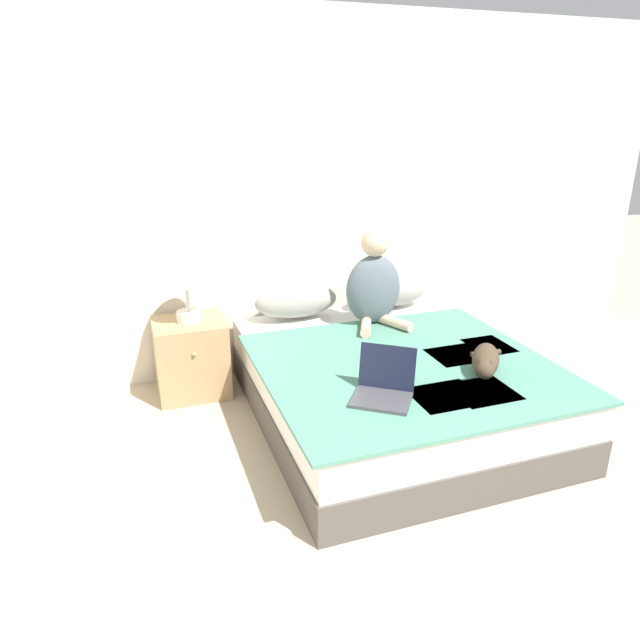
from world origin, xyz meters
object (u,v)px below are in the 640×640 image
object	(u,v)px
bed	(391,386)
pillow_far	(389,291)
laptop_open	(383,388)
table_lamp	(185,273)
person_sitting	(374,285)
cat_tabby	(486,361)
nightstand	(191,357)
pillow_near	(296,301)

from	to	relation	value
bed	pillow_far	bearing A→B (deg)	65.82
pillow_far	laptop_open	bearing A→B (deg)	-116.81
pillow_far	table_lamp	distance (m)	1.55
table_lamp	person_sitting	bearing A→B (deg)	-11.13
laptop_open	bed	bearing A→B (deg)	95.12
bed	cat_tabby	world-z (taller)	cat_tabby
bed	nightstand	distance (m)	1.39
bed	person_sitting	distance (m)	0.74
bed	cat_tabby	size ratio (longest dim) A/B	4.63
person_sitting	table_lamp	bearing A→B (deg)	168.87
bed	pillow_near	distance (m)	0.98
pillow_far	bed	bearing A→B (deg)	-114.18
laptop_open	pillow_near	bearing A→B (deg)	128.83
cat_tabby	person_sitting	bearing A→B (deg)	-128.42
person_sitting	cat_tabby	distance (m)	1.02
pillow_near	pillow_far	world-z (taller)	same
cat_tabby	laptop_open	size ratio (longest dim) A/B	1.03
nightstand	table_lamp	xyz separation A→B (m)	(0.01, 0.00, 0.60)
pillow_near	laptop_open	xyz separation A→B (m)	(0.07, -1.34, -0.07)
laptop_open	table_lamp	bearing A→B (deg)	159.19
pillow_near	person_sitting	xyz separation A→B (m)	(0.47, -0.30, 0.16)
nightstand	cat_tabby	bearing A→B (deg)	-38.45
cat_tabby	bed	bearing A→B (deg)	-103.88
laptop_open	pillow_far	bearing A→B (deg)	99.13
nightstand	table_lamp	size ratio (longest dim) A/B	1.15
pillow_far	person_sitting	size ratio (longest dim) A/B	0.91
pillow_far	person_sitting	world-z (taller)	person_sitting
person_sitting	cat_tabby	xyz separation A→B (m)	(0.27, -0.97, -0.20)
pillow_far	table_lamp	world-z (taller)	table_lamp
cat_tabby	pillow_near	bearing A→B (deg)	-113.66
nightstand	laptop_open	bearing A→B (deg)	-56.55
pillow_near	table_lamp	xyz separation A→B (m)	(-0.78, -0.06, 0.29)
bed	nightstand	bearing A→B (deg)	146.20
laptop_open	table_lamp	distance (m)	1.58
cat_tabby	nightstand	bearing A→B (deg)	-92.52
bed	nightstand	xyz separation A→B (m)	(-1.16, 0.77, 0.04)
pillow_far	laptop_open	size ratio (longest dim) A/B	1.48
bed	person_sitting	bearing A→B (deg)	79.33
laptop_open	table_lamp	size ratio (longest dim) A/B	0.89
pillow_far	nightstand	bearing A→B (deg)	-177.91
nightstand	table_lamp	distance (m)	0.60
pillow_far	cat_tabby	world-z (taller)	pillow_far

